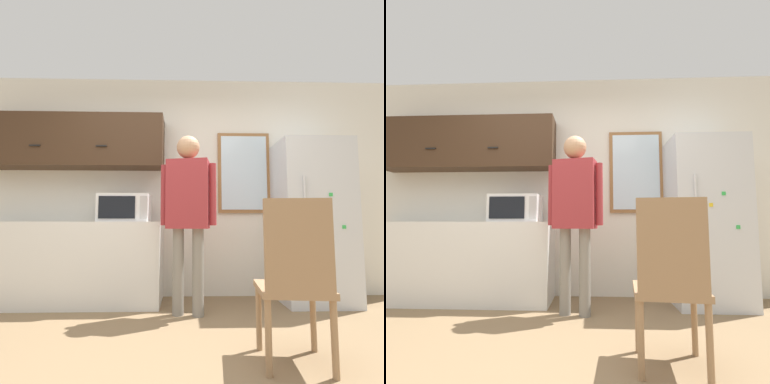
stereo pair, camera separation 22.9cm
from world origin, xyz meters
The scene contains 9 objects.
ground_plane centered at (0.00, 0.00, 0.00)m, with size 16.00×16.00×0.00m, color #7F6647.
back_wall centered at (0.00, 1.92, 1.35)m, with size 6.00×0.06×2.70m.
counter centered at (-1.15, 1.58, 0.44)m, with size 2.11×0.61×0.89m.
upper_cabinets centered at (-1.15, 1.71, 1.83)m, with size 2.11×0.38×0.62m.
microwave centered at (-0.51, 1.55, 1.04)m, with size 0.55×0.39×0.30m.
person centered at (0.19, 1.14, 1.06)m, with size 0.55×0.30×1.74m.
refrigerator centered at (1.60, 1.56, 0.90)m, with size 0.76×0.67×1.80m.
chair centered at (0.83, 0.07, 0.55)m, with size 0.47×0.47×1.02m.
window centered at (0.90, 1.87, 1.50)m, with size 0.65×0.05×1.00m.
Camera 1 is at (0.14, -1.79, 0.87)m, focal length 28.00 mm.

